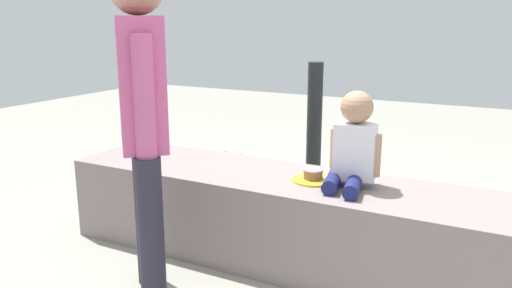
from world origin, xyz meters
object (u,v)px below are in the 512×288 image
at_px(water_bottle_near_gift, 318,174).
at_px(water_bottle_far_side, 429,203).
at_px(party_cup_red, 349,210).
at_px(cake_plate, 313,177).
at_px(handbag_brown_canvas, 468,237).
at_px(adult_standing, 142,105).
at_px(child_seated, 353,145).
at_px(gift_bag, 233,175).

distance_m(water_bottle_near_gift, water_bottle_far_side, 0.95).
bearing_deg(party_cup_red, cake_plate, -87.73).
xyz_separation_m(water_bottle_near_gift, party_cup_red, (0.44, -0.56, -0.04)).
xyz_separation_m(party_cup_red, handbag_brown_canvas, (0.77, -0.22, 0.05)).
height_order(adult_standing, cake_plate, adult_standing).
height_order(cake_plate, handbag_brown_canvas, cake_plate).
height_order(child_seated, party_cup_red, child_seated).
height_order(water_bottle_near_gift, water_bottle_far_side, water_bottle_near_gift).
distance_m(gift_bag, water_bottle_far_side, 1.42).
bearing_deg(water_bottle_far_side, child_seated, -102.50).
xyz_separation_m(water_bottle_near_gift, handbag_brown_canvas, (1.21, -0.77, 0.01)).
height_order(cake_plate, water_bottle_far_side, cake_plate).
height_order(cake_plate, water_bottle_near_gift, cake_plate).
bearing_deg(adult_standing, party_cup_red, 70.54).
xyz_separation_m(child_seated, adult_standing, (-0.75, -0.69, 0.24)).
relative_size(adult_standing, water_bottle_near_gift, 7.86).
height_order(child_seated, handbag_brown_canvas, child_seated).
distance_m(gift_bag, water_bottle_near_gift, 0.71).
bearing_deg(child_seated, handbag_brown_canvas, 45.62).
bearing_deg(water_bottle_far_side, adult_standing, -119.47).
relative_size(child_seated, handbag_brown_canvas, 1.60).
height_order(water_bottle_far_side, party_cup_red, water_bottle_far_side).
bearing_deg(water_bottle_near_gift, handbag_brown_canvas, -32.60).
relative_size(adult_standing, cake_plate, 6.91).
xyz_separation_m(water_bottle_far_side, party_cup_red, (-0.47, -0.28, -0.04)).
distance_m(party_cup_red, handbag_brown_canvas, 0.80).
xyz_separation_m(child_seated, water_bottle_far_side, (0.23, 1.04, -0.60)).
height_order(party_cup_red, handbag_brown_canvas, handbag_brown_canvas).
bearing_deg(water_bottle_far_side, handbag_brown_canvas, -58.90).
relative_size(cake_plate, handbag_brown_canvas, 0.74).
distance_m(adult_standing, handbag_brown_canvas, 1.96).
relative_size(adult_standing, water_bottle_far_side, 7.95).
bearing_deg(adult_standing, child_seated, 42.68).
distance_m(cake_plate, gift_bag, 1.32).
relative_size(child_seated, cake_plate, 2.16).
xyz_separation_m(gift_bag, water_bottle_far_side, (1.40, 0.22, -0.06)).
bearing_deg(handbag_brown_canvas, cake_plate, -143.04).
relative_size(gift_bag, water_bottle_near_gift, 1.69).
bearing_deg(water_bottle_near_gift, child_seated, -62.69).
xyz_separation_m(cake_plate, handbag_brown_canvas, (0.74, 0.55, -0.40)).
bearing_deg(water_bottle_far_side, cake_plate, -112.49).
bearing_deg(party_cup_red, gift_bag, 176.47).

